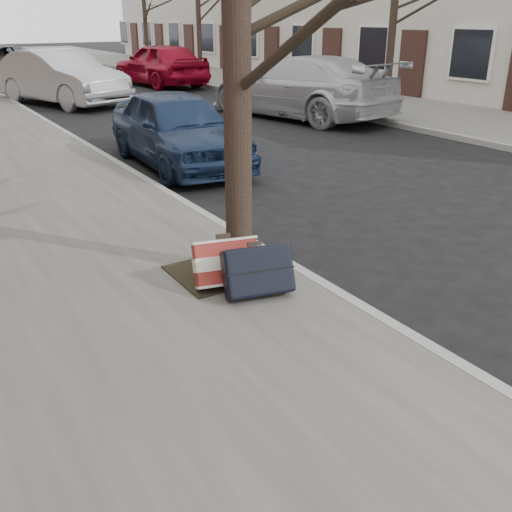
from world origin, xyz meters
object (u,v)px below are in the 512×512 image
street_tree (236,0)px  car_near_mid (61,78)px  car_near_front (178,128)px  suitcase_navy (258,270)px  suitcase_red (226,263)px

street_tree → car_near_mid: size_ratio=1.04×
car_near_front → car_near_mid: car_near_mid is taller
suitcase_navy → street_tree: bearing=89.8°
street_tree → car_near_front: size_ratio=1.28×
car_near_front → suitcase_red: bearing=-106.8°
car_near_front → car_near_mid: (0.28, 8.87, 0.13)m
car_near_front → car_near_mid: 8.88m
street_tree → suitcase_navy: bearing=-103.4°
suitcase_red → car_near_front: size_ratio=0.15×
suitcase_navy → car_near_mid: 14.37m
car_near_front → car_near_mid: bearing=91.6°
suitcase_red → car_near_front: bearing=84.2°
suitcase_red → suitcase_navy: (0.14, -0.34, 0.02)m
suitcase_navy → car_near_mid: size_ratio=0.13×
street_tree → car_near_mid: bearing=82.3°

